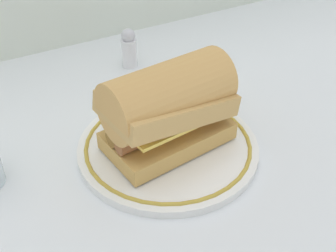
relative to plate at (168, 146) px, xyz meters
name	(u,v)px	position (x,y,z in m)	size (l,w,h in m)	color
ground_plane	(179,150)	(0.01, -0.01, -0.01)	(1.50, 1.50, 0.00)	silver
plate	(168,146)	(0.00, 0.00, 0.00)	(0.26, 0.26, 0.01)	white
sausage_sandwich	(168,106)	(0.00, 0.00, 0.07)	(0.19, 0.12, 0.13)	tan
salt_shaker	(129,48)	(0.06, 0.26, 0.03)	(0.03, 0.03, 0.08)	white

